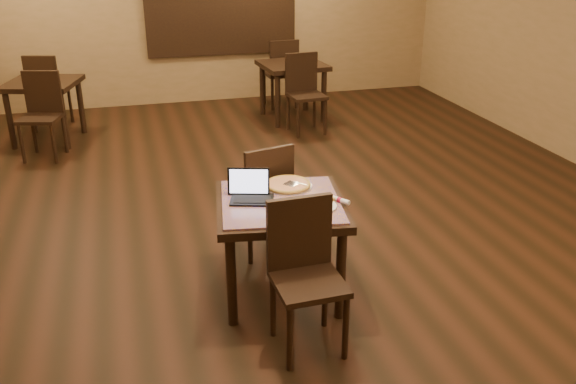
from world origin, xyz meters
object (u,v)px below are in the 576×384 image
object	(u,v)px
pizza_pan	(288,186)
other_table_b_chair_far	(46,87)
chair_main_near	(304,266)
chair_main_far	(264,194)
other_table_b	(43,91)
laptop	(250,191)
other_table_a_chair_far	(282,70)
other_table_b_chair_near	(42,110)
other_table_a_chair_near	(304,88)
tiled_table	(281,213)
other_table_a	(292,73)

from	to	relation	value
pizza_pan	other_table_b_chair_far	size ratio (longest dim) A/B	0.36
chair_main_near	pizza_pan	world-z (taller)	chair_main_near
chair_main_near	chair_main_far	distance (m)	1.23
other_table_b	laptop	bearing A→B (deg)	-51.50
other_table_a_chair_far	pizza_pan	bearing A→B (deg)	70.94
chair_main_near	other_table_b_chair_near	bearing A→B (deg)	112.41
pizza_pan	chair_main_near	bearing A→B (deg)	-98.22
other_table_a_chair_near	other_table_b_chair_far	size ratio (longest dim) A/B	1.03
laptop	other_table_b	world-z (taller)	laptop
other_table_b_chair_near	tiled_table	bearing A→B (deg)	-46.63
laptop	other_table_a_chair_near	world-z (taller)	other_table_a_chair_near
chair_main_far	other_table_a_chair_far	size ratio (longest dim) A/B	0.94
other_table_a	laptop	bearing A→B (deg)	-114.25
pizza_pan	other_table_b_chair_near	bearing A→B (deg)	120.98
other_table_a	other_table_b	world-z (taller)	other_table_a
tiled_table	other_table_a	distance (m)	4.66
laptop	other_table_b	size ratio (longest dim) A/B	0.34
tiled_table	laptop	xyz separation A→B (m)	(-0.20, 0.10, 0.16)
other_table_a_chair_far	other_table_b_chair_near	distance (m)	3.59
chair_main_far	other_table_a_chair_far	xyz separation A→B (m)	(1.34, 4.46, 0.04)
chair_main_far	pizza_pan	distance (m)	0.44
laptop	other_table_a_chair_near	distance (m)	4.07
other_table_a_chair_near	other_table_b_chair_far	world-z (taller)	other_table_a_chair_near
other_table_b_chair_far	chair_main_far	bearing A→B (deg)	130.82
other_table_a_chair_near	other_table_a	bearing A→B (deg)	84.57
tiled_table	pizza_pan	world-z (taller)	pizza_pan
tiled_table	other_table_a_chair_near	bearing A→B (deg)	79.62
other_table_a_chair_far	chair_main_near	bearing A→B (deg)	71.84
chair_main_far	laptop	xyz separation A→B (m)	(-0.22, -0.52, 0.26)
other_table_b_chair_far	other_table_a_chair_far	bearing A→B (deg)	-161.93
tiled_table	other_table_b_chair_far	bearing A→B (deg)	121.13
chair_main_near	pizza_pan	distance (m)	0.88
pizza_pan	laptop	bearing A→B (deg)	-156.20
chair_main_near	other_table_a	distance (m)	5.25
other_table_a	other_table_b	distance (m)	3.35
chair_main_far	other_table_a_chair_near	bearing A→B (deg)	-125.64
tiled_table	chair_main_far	distance (m)	0.63
chair_main_near	other_table_b_chair_near	xyz separation A→B (m)	(-1.97, 4.34, 0.01)
pizza_pan	other_table_a	xyz separation A→B (m)	(1.23, 4.22, -0.09)
other_table_a_chair_near	other_table_b	xyz separation A→B (m)	(-3.34, 0.47, 0.06)
other_table_b	other_table_b_chair_near	xyz separation A→B (m)	(0.02, -0.60, -0.08)
other_table_a_chair_near	pizza_pan	bearing A→B (deg)	-113.39
laptop	other_table_b_chair_far	size ratio (longest dim) A/B	0.35
other_table_a	other_table_a_chair_near	xyz separation A→B (m)	(-0.01, -0.61, -0.08)
other_table_b_chair_near	chair_main_far	bearing A→B (deg)	-41.88
laptop	other_table_b_chair_far	xyz separation A→B (m)	(-1.82, 4.82, -0.24)
laptop	other_table_b_chair_near	distance (m)	4.04
other_table_b_chair_near	pizza_pan	bearing A→B (deg)	-43.55
other_table_a	other_table_a_chair_far	xyz separation A→B (m)	(0.01, 0.61, -0.08)
chair_main_far	other_table_a_chair_near	distance (m)	3.50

